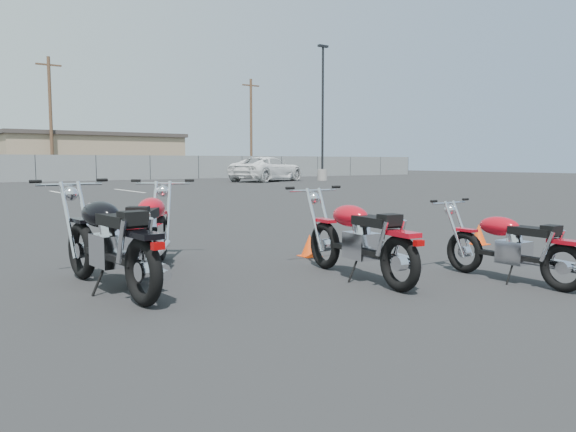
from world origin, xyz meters
TOP-DOWN VIEW (x-y plane):
  - ground at (0.00, 0.00)m, footprint 120.00×120.00m
  - motorcycle_front_red at (-1.45, 1.21)m, footprint 1.60×2.12m
  - motorcycle_second_black at (-2.18, 0.47)m, footprint 0.91×2.36m
  - motorcycle_third_red at (1.67, -1.69)m, footprint 0.71×1.82m
  - motorcycle_rear_red at (0.37, -0.60)m, footprint 0.82×2.13m
  - training_cone_near at (3.83, 0.29)m, footprint 0.28×0.28m
  - training_cone_extra at (0.86, 0.99)m, footprint 0.27×0.27m
  - light_pole_east at (21.16, 25.83)m, footprint 0.80×0.70m
  - tan_building_east at (10.00, 44.00)m, footprint 14.40×9.40m
  - utility_pole_c at (6.00, 39.00)m, footprint 1.80×0.24m
  - utility_pole_d at (24.00, 40.00)m, footprint 1.80×0.24m
  - white_van at (17.00, 26.62)m, footprint 5.13×7.40m

SIDE VIEW (x-z plane):
  - ground at x=0.00m, z-range 0.00..0.00m
  - training_cone_extra at x=0.86m, z-range 0.00..0.32m
  - training_cone_near at x=3.83m, z-range 0.00..0.33m
  - motorcycle_third_red at x=1.67m, z-range -0.04..0.85m
  - motorcycle_rear_red at x=0.37m, z-range -0.05..0.99m
  - motorcycle_front_red at x=-1.45m, z-range -0.05..1.06m
  - motorcycle_second_black at x=-2.18m, z-range -0.05..1.10m
  - white_van at x=17.00m, z-range 0.00..2.61m
  - tan_building_east at x=10.00m, z-range 0.01..3.71m
  - light_pole_east at x=21.16m, z-range -2.32..7.11m
  - utility_pole_c at x=6.00m, z-range 0.19..9.19m
  - utility_pole_d at x=24.00m, z-range 0.19..9.19m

